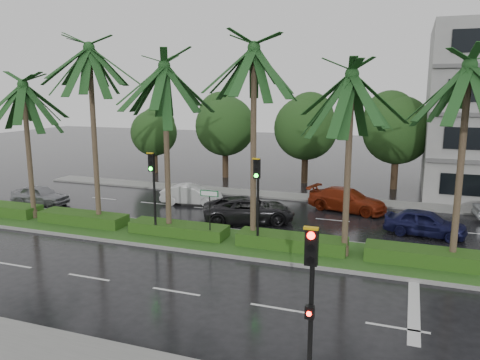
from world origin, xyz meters
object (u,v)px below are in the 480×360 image
(car_silver, at_px, (40,195))
(car_blue, at_px, (425,223))
(signal_near, at_px, (310,304))
(car_darkgrey, at_px, (249,210))
(signal_median_left, at_px, (153,182))
(street_sign, at_px, (209,203))
(car_white, at_px, (191,195))
(car_red, at_px, (347,200))

(car_silver, relative_size, car_blue, 0.95)
(signal_near, height_order, car_darkgrey, signal_near)
(signal_median_left, height_order, car_silver, signal_median_left)
(street_sign, distance_m, car_darkgrey, 4.70)
(signal_median_left, xyz_separation_m, street_sign, (3.00, 0.18, -0.87))
(car_white, xyz_separation_m, car_red, (10.00, 1.79, 0.06))
(signal_near, distance_m, car_darkgrey, 15.84)
(signal_median_left, xyz_separation_m, car_darkgrey, (3.50, 4.65, -2.26))
(car_white, bearing_deg, car_blue, -107.98)
(signal_near, distance_m, car_red, 18.98)
(signal_median_left, bearing_deg, street_sign, 3.47)
(signal_median_left, distance_m, car_blue, 14.26)
(car_white, bearing_deg, signal_near, -156.26)
(car_red, bearing_deg, car_blue, -115.17)
(street_sign, bearing_deg, car_silver, 165.48)
(car_blue, bearing_deg, signal_median_left, 120.91)
(car_white, distance_m, car_blue, 14.63)
(street_sign, distance_m, car_silver, 14.39)
(car_darkgrey, height_order, car_red, car_darkgrey)
(signal_median_left, distance_m, car_silver, 11.73)
(car_red, bearing_deg, car_darkgrey, 146.70)
(car_silver, height_order, car_blue, car_blue)
(signal_median_left, height_order, street_sign, signal_median_left)
(car_silver, distance_m, car_blue, 23.92)
(car_red, relative_size, car_blue, 1.21)
(signal_near, xyz_separation_m, street_sign, (-7.00, 9.87, -0.38))
(street_sign, height_order, car_red, street_sign)
(street_sign, xyz_separation_m, car_white, (-4.50, 7.17, -1.46))
(street_sign, height_order, car_darkgrey, street_sign)
(car_darkgrey, xyz_separation_m, car_red, (5.00, 4.50, -0.01))
(signal_near, bearing_deg, car_blue, 78.75)
(car_darkgrey, xyz_separation_m, car_blue, (9.50, 0.75, -0.04))
(signal_median_left, distance_m, street_sign, 3.13)
(street_sign, relative_size, car_red, 0.52)
(car_silver, height_order, car_red, car_red)
(signal_median_left, height_order, car_blue, signal_median_left)
(car_darkgrey, bearing_deg, car_silver, 69.73)
(car_blue, bearing_deg, car_darkgrey, 102.88)
(signal_median_left, xyz_separation_m, car_silver, (-10.86, 3.77, -2.34))
(signal_near, relative_size, signal_median_left, 1.00)
(car_silver, xyz_separation_m, car_red, (19.36, 5.38, 0.06))
(car_white, xyz_separation_m, car_darkgrey, (5.00, -2.71, 0.07))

